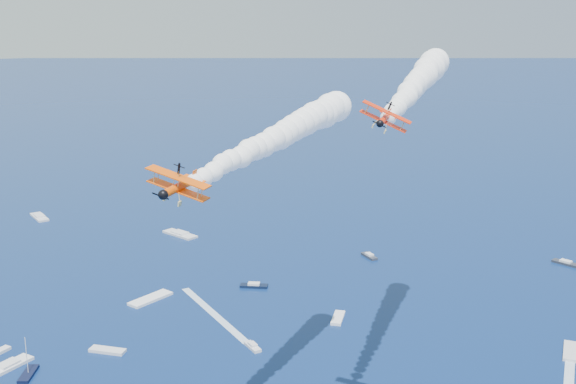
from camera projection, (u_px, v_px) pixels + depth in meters
name	position (u px, v px, depth m)	size (l,w,h in m)	color
biplane_lead	(384.00, 119.00, 109.46)	(6.95, 7.79, 4.70)	#FF2805
biplane_trail	(180.00, 187.00, 97.12)	(8.33, 9.34, 5.63)	#FE5305
smoke_trail_lead	(415.00, 85.00, 134.30)	(39.64, 42.08, 10.13)	white
smoke_trail_trail	(276.00, 137.00, 120.53)	(44.30, 37.09, 10.13)	white
spectator_boats	(128.00, 298.00, 193.48)	(223.64, 185.80, 0.70)	silver
boat_wakes	(115.00, 339.00, 170.73)	(204.92, 151.99, 0.04)	white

